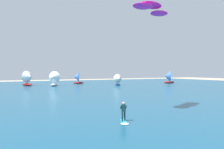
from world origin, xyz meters
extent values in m
cube|color=navy|center=(0.00, 50.43, 0.05)|extent=(160.00, 90.00, 0.10)
cube|color=#26B2CC|center=(0.14, 14.77, 0.12)|extent=(0.96, 1.46, 0.05)
cylinder|color=#143338|center=(-0.04, 14.65, 0.55)|extent=(0.14, 0.14, 0.80)
cylinder|color=#143338|center=(0.32, 14.88, 0.55)|extent=(0.14, 0.14, 0.80)
cube|color=#143338|center=(0.14, 14.77, 1.25)|extent=(0.42, 0.35, 0.60)
sphere|color=beige|center=(0.14, 14.77, 1.66)|extent=(0.22, 0.22, 0.22)
cylinder|color=#143338|center=(-0.03, 14.93, 1.30)|extent=(0.28, 0.50, 0.39)
cylinder|color=#143338|center=(0.38, 14.75, 1.30)|extent=(0.28, 0.50, 0.39)
ellipsoid|color=white|center=(-0.24, 13.89, 0.14)|extent=(0.88, 0.83, 0.08)
ellipsoid|color=#B21999|center=(5.40, 17.88, 11.59)|extent=(3.62, 2.95, 0.37)
ellipsoid|color=#B21999|center=(3.76, 17.19, 11.06)|extent=(2.85, 2.63, 0.37)
ellipsoid|color=#B21999|center=(7.03, 18.57, 11.06)|extent=(2.85, 2.63, 0.37)
ellipsoid|color=navy|center=(21.39, 55.55, 0.40)|extent=(1.40, 3.31, 0.60)
cylinder|color=silver|center=(21.40, 55.70, 2.31)|extent=(0.10, 0.10, 3.22)
cone|color=silver|center=(21.34, 55.00, 2.15)|extent=(2.82, 1.65, 2.70)
ellipsoid|color=maroon|center=(12.90, 68.40, 0.45)|extent=(3.89, 2.52, 0.69)
cylinder|color=silver|center=(13.06, 68.34, 2.63)|extent=(0.12, 0.12, 3.68)
cone|color=#3F72CC|center=(12.31, 68.63, 2.45)|extent=(2.63, 3.47, 3.09)
ellipsoid|color=maroon|center=(-3.66, 65.38, 0.49)|extent=(3.53, 4.30, 0.79)
cylinder|color=silver|center=(-3.76, 65.55, 2.99)|extent=(0.13, 0.13, 4.20)
cone|color=white|center=(-3.26, 64.78, 2.78)|extent=(3.96, 3.48, 3.53)
ellipsoid|color=maroon|center=(42.67, 56.54, 0.47)|extent=(4.21, 2.82, 0.75)
cylinder|color=silver|center=(42.84, 56.47, 2.85)|extent=(0.12, 0.12, 3.99)
cone|color=#3F72CC|center=(42.04, 56.81, 2.65)|extent=(2.92, 3.77, 3.35)
ellipsoid|color=silver|center=(3.35, 60.94, 0.48)|extent=(3.46, 4.13, 0.76)
cylinder|color=silver|center=(3.45, 61.10, 2.89)|extent=(0.13, 0.13, 4.06)
cone|color=white|center=(2.95, 60.37, 2.69)|extent=(3.81, 3.40, 3.41)
camera|label=1|loc=(-8.62, -0.56, 4.37)|focal=33.34mm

